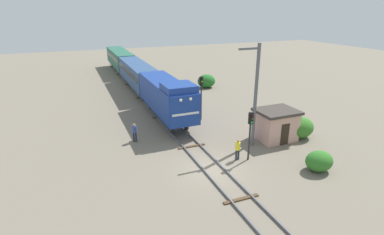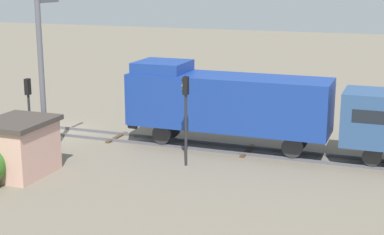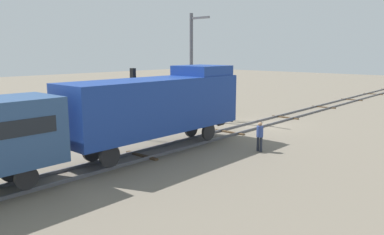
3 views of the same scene
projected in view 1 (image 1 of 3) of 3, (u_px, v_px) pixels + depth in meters
name	position (u px, v px, depth m)	size (l,w,h in m)	color
ground_plane	(212.00, 169.00, 21.85)	(144.76, 144.76, 0.00)	#756B5B
railway_track	(212.00, 168.00, 21.83)	(2.40, 96.51, 0.16)	#595960
locomotive	(167.00, 95.00, 30.21)	(2.90, 11.60, 4.60)	navy
passenger_car_leading	(138.00, 73.00, 41.88)	(2.84, 14.00, 3.66)	#2D4C7A
passenger_car_trailing	(120.00, 58.00, 54.56)	(2.84, 14.00, 3.66)	#26604C
traffic_signal_near	(250.00, 127.00, 22.29)	(0.32, 0.34, 3.88)	#262628
traffic_signal_mid	(201.00, 90.00, 30.44)	(0.32, 0.34, 4.58)	#262628
worker_near_track	(238.00, 148.00, 22.86)	(0.38, 0.38, 1.70)	#262B38
worker_by_signal	(134.00, 131.00, 26.01)	(0.38, 0.38, 1.70)	#262B38
catenary_mast	(255.00, 94.00, 24.22)	(1.94, 0.28, 8.56)	#595960
relay_hut	(276.00, 124.00, 26.40)	(3.50, 2.90, 2.74)	#D19E8C
bush_near	(299.00, 128.00, 26.87)	(2.65, 2.17, 1.93)	#357226
bush_mid	(206.00, 81.00, 43.93)	(2.68, 2.19, 1.95)	#246B26
bush_far	(319.00, 161.00, 21.42)	(2.05, 1.68, 1.49)	#307326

